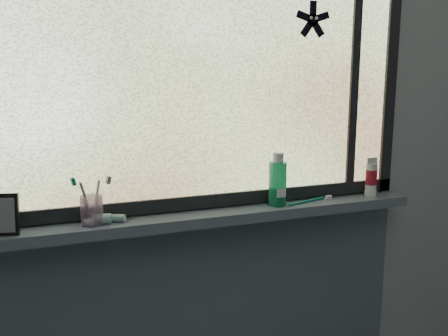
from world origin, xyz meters
name	(u,v)px	position (x,y,z in m)	size (l,w,h in m)	color
wall_back	(210,147)	(0.00, 1.30, 1.25)	(3.00, 0.01, 2.50)	#9EA3A8
windowsill	(217,216)	(0.00, 1.23, 1.00)	(1.62, 0.14, 0.04)	#4F5A69
sill_apron	(213,334)	(0.00, 1.29, 0.49)	(1.62, 0.02, 0.98)	#4F5A69
window_pane	(212,71)	(0.00, 1.28, 1.53)	(1.50, 0.01, 1.00)	silver
frame_bottom	(213,200)	(0.00, 1.28, 1.05)	(1.60, 0.03, 0.05)	black
frame_right	(390,71)	(0.78, 1.28, 1.53)	(0.05, 0.03, 1.10)	black
frame_mullion	(354,71)	(0.60, 1.28, 1.53)	(0.04, 0.03, 1.00)	black
starfish_sticker	(313,20)	(0.40, 1.27, 1.72)	(0.15, 0.02, 0.15)	black
vanity_mirror	(1,214)	(-0.73, 1.21, 1.09)	(0.11, 0.05, 0.13)	black
toothpaste_tube	(108,218)	(-0.40, 1.22, 1.04)	(0.20, 0.04, 0.04)	silver
toothbrush_cup	(92,210)	(-0.45, 1.23, 1.07)	(0.08, 0.08, 0.10)	#B28FBD
toothbrush_lying	(307,200)	(0.37, 1.22, 1.03)	(0.23, 0.02, 0.02)	#0E7F6E
mouthwash_bottle	(278,179)	(0.24, 1.22, 1.12)	(0.07, 0.07, 0.17)	#1E9B63
cream_tube	(371,175)	(0.68, 1.23, 1.11)	(0.05, 0.05, 0.11)	silver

